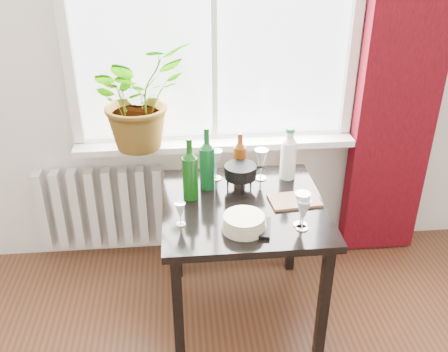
{
  "coord_description": "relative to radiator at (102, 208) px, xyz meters",
  "views": [
    {
      "loc": [
        -0.22,
        -0.67,
        2.1
      ],
      "look_at": [
        -0.0,
        1.55,
        0.91
      ],
      "focal_mm": 40.0,
      "sensor_mm": 36.0,
      "label": 1
    }
  ],
  "objects": [
    {
      "name": "plate_stack",
      "position": [
        0.82,
        -0.86,
        0.4
      ],
      "size": [
        0.25,
        0.25,
        0.07
      ],
      "primitive_type": "cylinder",
      "rotation": [
        0.0,
        0.0,
        0.15
      ],
      "color": "beige",
      "rests_on": "table"
    },
    {
      "name": "wineglass_front_right",
      "position": [
        1.1,
        -0.86,
        0.45
      ],
      "size": [
        0.09,
        0.09,
        0.18
      ],
      "primitive_type": null,
      "rotation": [
        0.0,
        0.0,
        -0.1
      ],
      "color": "silver",
      "rests_on": "table"
    },
    {
      "name": "windowsill",
      "position": [
        0.75,
        -0.03,
        0.44
      ],
      "size": [
        1.72,
        0.2,
        0.04
      ],
      "color": "white",
      "rests_on": "ground"
    },
    {
      "name": "potted_plant",
      "position": [
        0.3,
        -0.07,
        0.77
      ],
      "size": [
        0.73,
        0.72,
        0.62
      ],
      "primitive_type": "imported",
      "rotation": [
        0.0,
        0.0,
        0.68
      ],
      "color": "#26691C",
      "rests_on": "windowsill"
    },
    {
      "name": "fondue_pot",
      "position": [
        0.85,
        -0.46,
        0.43
      ],
      "size": [
        0.21,
        0.19,
        0.14
      ],
      "primitive_type": null,
      "rotation": [
        0.0,
        0.0,
        0.06
      ],
      "color": "black",
      "rests_on": "table"
    },
    {
      "name": "wineglass_back_center",
      "position": [
        0.98,
        -0.36,
        0.45
      ],
      "size": [
        0.09,
        0.09,
        0.19
      ],
      "primitive_type": null,
      "rotation": [
        0.0,
        0.0,
        0.12
      ],
      "color": "white",
      "rests_on": "table"
    },
    {
      "name": "bottle_amber",
      "position": [
        0.86,
        -0.35,
        0.5
      ],
      "size": [
        0.09,
        0.09,
        0.29
      ],
      "primitive_type": null,
      "rotation": [
        0.0,
        0.0,
        -0.37
      ],
      "color": "#71320C",
      "rests_on": "table"
    },
    {
      "name": "cutting_board",
      "position": [
        1.12,
        -0.63,
        0.37
      ],
      "size": [
        0.28,
        0.19,
        0.01
      ],
      "primitive_type": "cube",
      "rotation": [
        0.0,
        0.0,
        0.1
      ],
      "color": "#8D5B3F",
      "rests_on": "table"
    },
    {
      "name": "table",
      "position": [
        0.85,
        -0.63,
        0.27
      ],
      "size": [
        0.85,
        0.85,
        0.74
      ],
      "color": "black",
      "rests_on": "ground"
    },
    {
      "name": "tv_remote",
      "position": [
        0.92,
        -0.88,
        0.37
      ],
      "size": [
        0.09,
        0.18,
        0.02
      ],
      "primitive_type": "cube",
      "rotation": [
        0.0,
        0.0,
        -0.2
      ],
      "color": "black",
      "rests_on": "table"
    },
    {
      "name": "cleaning_bottle",
      "position": [
        1.14,
        -0.36,
        0.52
      ],
      "size": [
        0.1,
        0.1,
        0.31
      ],
      "primitive_type": null,
      "rotation": [
        0.0,
        0.0,
        0.14
      ],
      "color": "white",
      "rests_on": "table"
    },
    {
      "name": "curtain",
      "position": [
        1.87,
        -0.06,
        0.92
      ],
      "size": [
        0.5,
        0.12,
        2.56
      ],
      "color": "#3C050B",
      "rests_on": "ground"
    },
    {
      "name": "wineglass_front_left",
      "position": [
        0.52,
        -0.8,
        0.42
      ],
      "size": [
        0.07,
        0.07,
        0.12
      ],
      "primitive_type": null,
      "rotation": [
        0.0,
        0.0,
        -0.31
      ],
      "color": "white",
      "rests_on": "table"
    },
    {
      "name": "wineglass_far_right",
      "position": [
        1.1,
        -0.89,
        0.44
      ],
      "size": [
        0.09,
        0.09,
        0.16
      ],
      "primitive_type": null,
      "rotation": [
        0.0,
        0.0,
        -0.35
      ],
      "color": "silver",
      "rests_on": "table"
    },
    {
      "name": "window",
      "position": [
        0.75,
        0.04,
        1.22
      ],
      "size": [
        1.72,
        0.08,
        1.62
      ],
      "color": "white",
      "rests_on": "ground"
    },
    {
      "name": "wine_bottle_left",
      "position": [
        0.58,
        -0.54,
        0.53
      ],
      "size": [
        0.11,
        0.11,
        0.35
      ],
      "primitive_type": null,
      "rotation": [
        0.0,
        0.0,
        0.38
      ],
      "color": "#0C420D",
      "rests_on": "table"
    },
    {
      "name": "radiator",
      "position": [
        0.0,
        0.0,
        0.0
      ],
      "size": [
        0.8,
        0.1,
        0.55
      ],
      "color": "silver",
      "rests_on": "ground"
    },
    {
      "name": "wineglass_back_left",
      "position": [
        0.73,
        -0.34,
        0.45
      ],
      "size": [
        0.09,
        0.09,
        0.18
      ],
      "primitive_type": null,
      "rotation": [
        0.0,
        0.0,
        -0.18
      ],
      "color": "silver",
      "rests_on": "table"
    },
    {
      "name": "wine_bottle_right",
      "position": [
        0.67,
        -0.43,
        0.54
      ],
      "size": [
        0.09,
        0.09,
        0.36
      ],
      "primitive_type": null,
      "rotation": [
        0.0,
        0.0,
        -0.06
      ],
      "color": "#0D461C",
      "rests_on": "table"
    }
  ]
}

